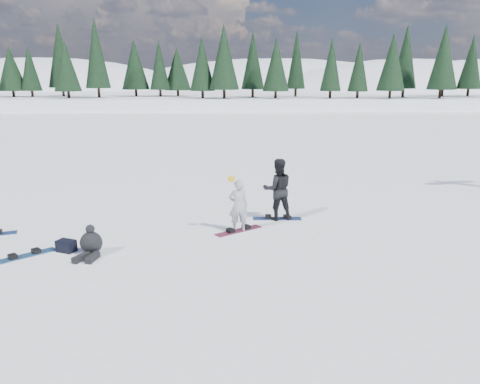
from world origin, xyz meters
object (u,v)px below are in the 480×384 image
gear_bag (66,246)px  snowboard_loose_a (25,256)px  snowboarder_woman (238,205)px  seated_rider (91,244)px  snowboarder_man (278,189)px

gear_bag → snowboard_loose_a: size_ratio=0.30×
snowboarder_woman → seated_rider: snowboarder_woman is taller
seated_rider → snowboard_loose_a: seated_rider is taller
snowboarder_woman → gear_bag: snowboarder_woman is taller
snowboarder_woman → gear_bag: (-4.40, -1.51, -0.63)m
snowboarder_man → snowboard_loose_a: (-6.55, -3.00, -0.94)m
snowboarder_woman → seated_rider: bearing=20.7°
seated_rider → gear_bag: (-0.70, 0.25, -0.15)m
snowboarder_man → seated_rider: bearing=24.0°
seated_rider → gear_bag: seated_rider is taller
snowboarder_woman → snowboarder_man: snowboarder_man is taller
gear_bag → snowboard_loose_a: 0.99m
snowboarder_woman → snowboarder_man: bearing=-141.5°
snowboarder_woman → snowboard_loose_a: snowboarder_woman is taller
gear_bag → snowboarder_woman: bearing=19.0°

